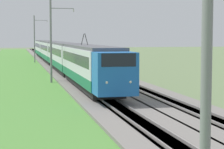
{
  "coord_description": "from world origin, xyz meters",
  "views": [
    {
      "loc": [
        -3.85,
        6.55,
        4.87
      ],
      "look_at": [
        25.39,
        0.0,
        2.29
      ],
      "focal_mm": 70.0,
      "sensor_mm": 36.0,
      "label": 1
    }
  ],
  "objects_px": {
    "catenary_mast_far": "(35,38)",
    "catenary_mast_mid": "(51,40)",
    "catenary_mast_near": "(209,58)",
    "passenger_train": "(57,52)"
  },
  "relations": [
    {
      "from": "catenary_mast_far",
      "to": "catenary_mast_mid",
      "type": "bearing_deg",
      "value": -180.0
    },
    {
      "from": "catenary_mast_near",
      "to": "catenary_mast_mid",
      "type": "xyz_separation_m",
      "value": [
        37.66,
        0.0,
        0.07
      ]
    },
    {
      "from": "passenger_train",
      "to": "catenary_mast_near",
      "type": "distance_m",
      "value": 61.17
    },
    {
      "from": "passenger_train",
      "to": "catenary_mast_mid",
      "type": "relative_size",
      "value": 9.52
    },
    {
      "from": "catenary_mast_near",
      "to": "passenger_train",
      "type": "bearing_deg",
      "value": -2.6
    },
    {
      "from": "catenary_mast_near",
      "to": "catenary_mast_mid",
      "type": "bearing_deg",
      "value": 0.0
    },
    {
      "from": "passenger_train",
      "to": "catenary_mast_near",
      "type": "relative_size",
      "value": 9.66
    },
    {
      "from": "passenger_train",
      "to": "catenary_mast_near",
      "type": "height_order",
      "value": "catenary_mast_near"
    },
    {
      "from": "passenger_train",
      "to": "catenary_mast_far",
      "type": "bearing_deg",
      "value": -168.98
    },
    {
      "from": "catenary_mast_far",
      "to": "passenger_train",
      "type": "bearing_deg",
      "value": -168.98
    }
  ]
}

